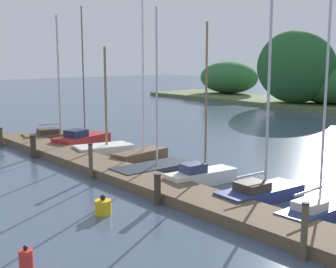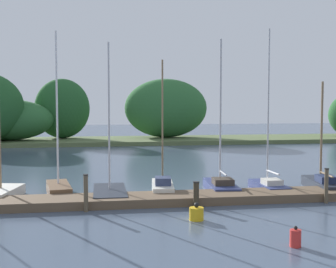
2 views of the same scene
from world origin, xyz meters
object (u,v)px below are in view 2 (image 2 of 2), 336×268
object	(u,v)px
sailboat_3	(58,186)
channel_buoy_1	(295,238)
channel_buoy_0	(196,213)
sailboat_5	(163,186)
mooring_piling_3	(196,195)
mooring_piling_2	(86,193)
sailboat_2	(0,191)
sailboat_8	(322,183)
mooring_piling_4	(326,186)
sailboat_4	(110,192)
sailboat_7	(268,184)
sailboat_6	(221,184)

from	to	relation	value
sailboat_3	channel_buoy_1	distance (m)	11.48
channel_buoy_0	channel_buoy_1	bearing A→B (deg)	-57.68
sailboat_5	sailboat_3	bearing A→B (deg)	88.28
sailboat_5	mooring_piling_3	size ratio (longest dim) A/B	5.76
mooring_piling_2	mooring_piling_3	xyz separation A→B (m)	(4.28, -0.05, -0.20)
sailboat_2	sailboat_8	world-z (taller)	sailboat_2
mooring_piling_4	sailboat_5	bearing A→B (deg)	155.77
mooring_piling_2	mooring_piling_4	xyz separation A→B (m)	(9.79, -0.01, 0.00)
sailboat_3	sailboat_4	world-z (taller)	sailboat_3
sailboat_4	sailboat_7	world-z (taller)	sailboat_7
sailboat_7	channel_buoy_1	world-z (taller)	sailboat_7
sailboat_5	sailboat_4	bearing A→B (deg)	105.57
sailboat_2	mooring_piling_4	world-z (taller)	sailboat_2
sailboat_8	channel_buoy_1	size ratio (longest dim) A/B	8.36
mooring_piling_3	sailboat_5	bearing A→B (deg)	107.19
sailboat_6	mooring_piling_2	size ratio (longest dim) A/B	4.89
sailboat_5	mooring_piling_2	world-z (taller)	sailboat_5
sailboat_4	mooring_piling_3	world-z (taller)	sailboat_4
sailboat_5	channel_buoy_1	bearing A→B (deg)	-155.65
sailboat_4	channel_buoy_1	bearing A→B (deg)	-146.41
mooring_piling_4	mooring_piling_3	bearing A→B (deg)	-179.60
sailboat_6	mooring_piling_2	xyz separation A→B (m)	(-6.12, -3.01, 0.38)
sailboat_7	mooring_piling_4	xyz separation A→B (m)	(1.42, -2.81, 0.39)
sailboat_7	mooring_piling_4	distance (m)	3.17
sailboat_2	sailboat_7	bearing A→B (deg)	-79.24
mooring_piling_2	channel_buoy_0	world-z (taller)	mooring_piling_2
sailboat_2	sailboat_5	world-z (taller)	sailboat_5
sailboat_2	sailboat_4	distance (m)	4.74
sailboat_2	mooring_piling_4	xyz separation A→B (m)	(13.52, -3.06, 0.42)
sailboat_8	mooring_piling_3	world-z (taller)	sailboat_8
sailboat_6	sailboat_7	bearing A→B (deg)	-91.58
sailboat_2	sailboat_3	world-z (taller)	sailboat_3
mooring_piling_4	channel_buoy_0	size ratio (longest dim) A/B	2.31
sailboat_3	mooring_piling_4	world-z (taller)	sailboat_3
sailboat_3	sailboat_7	size ratio (longest dim) A/B	0.97
sailboat_6	channel_buoy_0	size ratio (longest dim) A/B	11.22
sailboat_8	mooring_piling_2	world-z (taller)	sailboat_8
mooring_piling_2	channel_buoy_1	xyz separation A→B (m)	(6.04, -5.30, -0.47)
mooring_piling_3	channel_buoy_1	bearing A→B (deg)	-71.47
sailboat_3	channel_buoy_1	xyz separation A→B (m)	(7.33, -8.83, -0.12)
channel_buoy_1	mooring_piling_4	bearing A→B (deg)	54.66
sailboat_2	channel_buoy_1	bearing A→B (deg)	-118.57
sailboat_3	sailboat_8	bearing A→B (deg)	-102.73
channel_buoy_1	sailboat_5	bearing A→B (deg)	108.05
sailboat_2	mooring_piling_4	bearing A→B (deg)	-90.81
sailboat_3	sailboat_8	distance (m)	12.29
sailboat_4	mooring_piling_3	xyz separation A→B (m)	(3.30, -2.53, 0.28)
sailboat_2	sailboat_6	size ratio (longest dim) A/B	0.75
sailboat_8	mooring_piling_2	size ratio (longest dim) A/B	3.56
sailboat_3	mooring_piling_4	size ratio (longest dim) A/B	5.05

